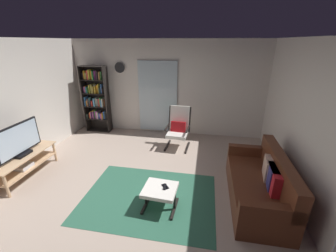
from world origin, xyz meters
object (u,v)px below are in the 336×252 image
at_px(television, 19,141).
at_px(cell_phone, 165,187).
at_px(tv_stand, 24,162).
at_px(bookshelf_near_tv, 96,97).
at_px(ottoman, 160,192).
at_px(wall_clock, 120,68).
at_px(leather_sofa, 260,185).
at_px(tv_remote, 165,187).
at_px(lounge_armchair, 178,126).

relative_size(television, cell_phone, 7.02).
relative_size(tv_stand, bookshelf_near_tv, 0.71).
distance_m(tv_stand, cell_phone, 2.91).
xyz_separation_m(bookshelf_near_tv, cell_phone, (2.58, -2.85, -0.64)).
height_order(ottoman, wall_clock, wall_clock).
distance_m(bookshelf_near_tv, ottoman, 3.90).
xyz_separation_m(television, bookshelf_near_tv, (0.31, 2.51, 0.25)).
bearing_deg(television, tv_stand, -103.99).
distance_m(tv_stand, leather_sofa, 4.42).
distance_m(cell_phone, wall_clock, 3.85).
bearing_deg(wall_clock, television, -110.84).
bearing_deg(leather_sofa, tv_remote, -164.37).
distance_m(television, leather_sofa, 4.45).
relative_size(leather_sofa, tv_remote, 12.65).
relative_size(television, lounge_armchair, 0.96).
distance_m(leather_sofa, ottoman, 1.67).
height_order(bookshelf_near_tv, leather_sofa, bookshelf_near_tv).
bearing_deg(television, bookshelf_near_tv, 82.95).
xyz_separation_m(tv_stand, leather_sofa, (4.42, 0.08, 0.00)).
xyz_separation_m(television, tv_remote, (2.89, -0.36, -0.39)).
bearing_deg(leather_sofa, television, -179.12).
distance_m(television, cell_phone, 2.94).
bearing_deg(wall_clock, tv_stand, -110.82).
distance_m(lounge_armchair, cell_phone, 2.24).
xyz_separation_m(tv_stand, bookshelf_near_tv, (0.31, 2.52, 0.71)).
relative_size(ottoman, wall_clock, 1.90).
relative_size(lounge_armchair, tv_remote, 7.10).
xyz_separation_m(tv_remote, cell_phone, (0.01, 0.01, -0.00)).
xyz_separation_m(leather_sofa, wall_clock, (-3.40, 2.62, 1.54)).
bearing_deg(cell_phone, wall_clock, 83.37).
distance_m(tv_stand, lounge_armchair, 3.39).
xyz_separation_m(leather_sofa, lounge_armchair, (-1.62, 1.82, 0.22)).
relative_size(bookshelf_near_tv, lounge_armchair, 1.87).
height_order(tv_stand, tv_remote, tv_stand).
xyz_separation_m(bookshelf_near_tv, leather_sofa, (4.11, -2.44, -0.71)).
height_order(tv_stand, leather_sofa, leather_sofa).
distance_m(lounge_armchair, wall_clock, 2.35).
xyz_separation_m(bookshelf_near_tv, ottoman, (2.50, -2.90, -0.71)).
distance_m(bookshelf_near_tv, tv_remote, 3.91).
relative_size(tv_stand, tv_remote, 9.37).
relative_size(leather_sofa, wall_clock, 6.28).
bearing_deg(television, cell_phone, -6.87).
bearing_deg(bookshelf_near_tv, tv_stand, -97.08).
height_order(bookshelf_near_tv, cell_phone, bookshelf_near_tv).
xyz_separation_m(tv_stand, lounge_armchair, (2.80, 1.89, 0.22)).
height_order(tv_stand, ottoman, tv_stand).
height_order(bookshelf_near_tv, wall_clock, wall_clock).
distance_m(tv_stand, bookshelf_near_tv, 2.63).
relative_size(ottoman, tv_remote, 3.82).
bearing_deg(tv_remote, leather_sofa, 12.62).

